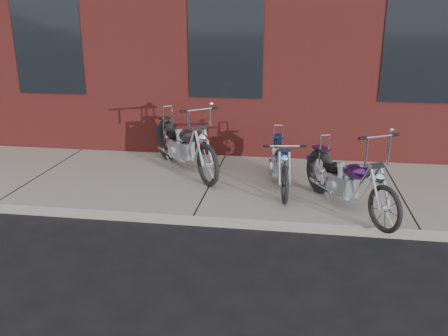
# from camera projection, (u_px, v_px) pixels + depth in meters

# --- Properties ---
(ground) EXTENTS (120.00, 120.00, 0.00)m
(ground) POSITION_uv_depth(u_px,v_px,m) (194.00, 226.00, 6.59)
(ground) COLOR black
(ground) RESTS_ON ground
(sidewalk) EXTENTS (22.00, 3.00, 0.15)m
(sidewalk) POSITION_uv_depth(u_px,v_px,m) (212.00, 185.00, 7.98)
(sidewalk) COLOR gray
(sidewalk) RESTS_ON ground
(chopper_purple) EXTENTS (1.17, 1.93, 1.22)m
(chopper_purple) POSITION_uv_depth(u_px,v_px,m) (347.00, 183.00, 6.67)
(chopper_purple) COLOR black
(chopper_purple) RESTS_ON sidewalk
(chopper_blue) EXTENTS (0.50, 2.01, 0.88)m
(chopper_blue) POSITION_uv_depth(u_px,v_px,m) (280.00, 164.00, 7.60)
(chopper_blue) COLOR black
(chopper_blue) RESTS_ON sidewalk
(chopper_third) EXTENTS (1.58, 1.97, 1.23)m
(chopper_third) POSITION_uv_depth(u_px,v_px,m) (184.00, 147.00, 8.34)
(chopper_third) COLOR black
(chopper_third) RESTS_ON sidewalk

